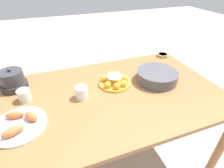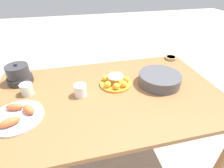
{
  "view_description": "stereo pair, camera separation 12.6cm",
  "coord_description": "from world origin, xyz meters",
  "px_view_note": "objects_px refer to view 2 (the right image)",
  "views": [
    {
      "loc": [
        -0.32,
        -0.93,
        1.46
      ],
      "look_at": [
        0.04,
        0.05,
        0.76
      ],
      "focal_mm": 28.0,
      "sensor_mm": 36.0,
      "label": 1
    },
    {
      "loc": [
        -0.2,
        -0.97,
        1.46
      ],
      "look_at": [
        0.04,
        0.05,
        0.76
      ],
      "focal_mm": 28.0,
      "sensor_mm": 36.0,
      "label": 2
    }
  ],
  "objects_px": {
    "sauce_bowl": "(171,58)",
    "cup_near": "(80,90)",
    "serving_bowl": "(160,79)",
    "seafood_platter": "(17,116)",
    "cake_plate": "(116,81)",
    "cup_far": "(27,89)",
    "warming_pot": "(19,75)",
    "dining_table": "(108,102)"
  },
  "relations": [
    {
      "from": "cake_plate",
      "to": "cup_far",
      "type": "bearing_deg",
      "value": 177.98
    },
    {
      "from": "dining_table",
      "to": "seafood_platter",
      "type": "distance_m",
      "value": 0.59
    },
    {
      "from": "sauce_bowl",
      "to": "serving_bowl",
      "type": "bearing_deg",
      "value": -129.4
    },
    {
      "from": "dining_table",
      "to": "seafood_platter",
      "type": "bearing_deg",
      "value": -168.54
    },
    {
      "from": "cup_near",
      "to": "seafood_platter",
      "type": "bearing_deg",
      "value": -160.59
    },
    {
      "from": "cake_plate",
      "to": "serving_bowl",
      "type": "height_order",
      "value": "serving_bowl"
    },
    {
      "from": "dining_table",
      "to": "serving_bowl",
      "type": "relative_size",
      "value": 5.13
    },
    {
      "from": "cup_far",
      "to": "warming_pot",
      "type": "xyz_separation_m",
      "value": [
        -0.08,
        0.18,
        0.03
      ]
    },
    {
      "from": "seafood_platter",
      "to": "cup_near",
      "type": "xyz_separation_m",
      "value": [
        0.38,
        0.13,
        0.03
      ]
    },
    {
      "from": "dining_table",
      "to": "serving_bowl",
      "type": "xyz_separation_m",
      "value": [
        0.4,
        0.03,
        0.13
      ]
    },
    {
      "from": "cake_plate",
      "to": "serving_bowl",
      "type": "bearing_deg",
      "value": -11.97
    },
    {
      "from": "dining_table",
      "to": "cup_far",
      "type": "distance_m",
      "value": 0.58
    },
    {
      "from": "dining_table",
      "to": "warming_pot",
      "type": "xyz_separation_m",
      "value": [
        -0.63,
        0.3,
        0.15
      ]
    },
    {
      "from": "serving_bowl",
      "to": "seafood_platter",
      "type": "bearing_deg",
      "value": -171.44
    },
    {
      "from": "dining_table",
      "to": "sauce_bowl",
      "type": "height_order",
      "value": "sauce_bowl"
    },
    {
      "from": "cup_far",
      "to": "warming_pot",
      "type": "height_order",
      "value": "warming_pot"
    },
    {
      "from": "cake_plate",
      "to": "cup_near",
      "type": "xyz_separation_m",
      "value": [
        -0.27,
        -0.08,
        0.01
      ]
    },
    {
      "from": "cake_plate",
      "to": "cup_far",
      "type": "distance_m",
      "value": 0.63
    },
    {
      "from": "cake_plate",
      "to": "warming_pot",
      "type": "relative_size",
      "value": 1.29
    },
    {
      "from": "serving_bowl",
      "to": "sauce_bowl",
      "type": "xyz_separation_m",
      "value": [
        0.31,
        0.37,
        -0.03
      ]
    },
    {
      "from": "sauce_bowl",
      "to": "cup_near",
      "type": "height_order",
      "value": "cup_near"
    },
    {
      "from": "warming_pot",
      "to": "seafood_platter",
      "type": "bearing_deg",
      "value": -82.33
    },
    {
      "from": "cake_plate",
      "to": "sauce_bowl",
      "type": "height_order",
      "value": "cake_plate"
    },
    {
      "from": "cup_far",
      "to": "seafood_platter",
      "type": "bearing_deg",
      "value": -95.32
    },
    {
      "from": "cup_near",
      "to": "cake_plate",
      "type": "bearing_deg",
      "value": 16.78
    },
    {
      "from": "cake_plate",
      "to": "warming_pot",
      "type": "bearing_deg",
      "value": 164.17
    },
    {
      "from": "cake_plate",
      "to": "cup_far",
      "type": "xyz_separation_m",
      "value": [
        -0.63,
        0.02,
        0.01
      ]
    },
    {
      "from": "cup_near",
      "to": "warming_pot",
      "type": "distance_m",
      "value": 0.52
    },
    {
      "from": "cup_near",
      "to": "warming_pot",
      "type": "bearing_deg",
      "value": 147.29
    },
    {
      "from": "cake_plate",
      "to": "cup_near",
      "type": "bearing_deg",
      "value": -163.22
    },
    {
      "from": "serving_bowl",
      "to": "seafood_platter",
      "type": "relative_size",
      "value": 1.04
    },
    {
      "from": "seafood_platter",
      "to": "serving_bowl",
      "type": "bearing_deg",
      "value": 8.56
    },
    {
      "from": "cup_near",
      "to": "cup_far",
      "type": "bearing_deg",
      "value": 164.01
    },
    {
      "from": "seafood_platter",
      "to": "warming_pot",
      "type": "height_order",
      "value": "warming_pot"
    },
    {
      "from": "cup_near",
      "to": "cup_far",
      "type": "height_order",
      "value": "cup_near"
    },
    {
      "from": "serving_bowl",
      "to": "dining_table",
      "type": "bearing_deg",
      "value": -175.64
    },
    {
      "from": "seafood_platter",
      "to": "warming_pot",
      "type": "xyz_separation_m",
      "value": [
        -0.06,
        0.41,
        0.05
      ]
    },
    {
      "from": "cup_far",
      "to": "warming_pot",
      "type": "bearing_deg",
      "value": 113.68
    },
    {
      "from": "sauce_bowl",
      "to": "cup_near",
      "type": "bearing_deg",
      "value": -156.8
    },
    {
      "from": "cup_far",
      "to": "sauce_bowl",
      "type": "bearing_deg",
      "value": 12.64
    },
    {
      "from": "seafood_platter",
      "to": "dining_table",
      "type": "bearing_deg",
      "value": 11.46
    },
    {
      "from": "cup_near",
      "to": "cup_far",
      "type": "xyz_separation_m",
      "value": [
        -0.36,
        0.1,
        -0.0
      ]
    }
  ]
}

